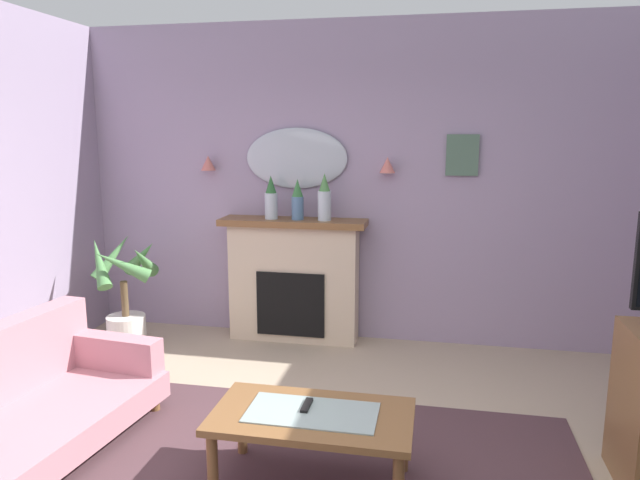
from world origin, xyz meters
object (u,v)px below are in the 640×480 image
framed_picture (462,155)px  floral_couch (14,408)px  mantel_vase_right (324,199)px  wall_sconce_left (208,163)px  tv_remote (308,406)px  coffee_table (312,422)px  potted_plant_corner_palm (125,294)px  wall_mirror (296,158)px  fireplace (294,281)px  mantel_vase_left (271,199)px  wall_sconce_right (387,165)px  mantel_vase_centre (298,200)px

framed_picture → floral_couch: framed_picture is taller
mantel_vase_right → wall_sconce_left: bearing=174.0°
wall_sconce_left → tv_remote: 2.99m
tv_remote → floral_couch: size_ratio=0.09×
coffee_table → potted_plant_corner_palm: size_ratio=1.05×
wall_mirror → potted_plant_corner_palm: (-1.44, -0.67, -1.20)m
wall_mirror → potted_plant_corner_palm: bearing=-155.0°
fireplace → potted_plant_corner_palm: fireplace is taller
mantel_vase_left → wall_mirror: (0.20, 0.17, 0.37)m
fireplace → floral_couch: bearing=-116.4°
coffee_table → potted_plant_corner_palm: potted_plant_corner_palm is taller
tv_remote → potted_plant_corner_palm: bearing=140.8°
mantel_vase_right → tv_remote: mantel_vase_right is taller
mantel_vase_right → wall_sconce_right: bearing=12.3°
wall_sconce_left → tv_remote: size_ratio=0.88×
mantel_vase_centre → tv_remote: size_ratio=2.33×
wall_sconce_left → tv_remote: bearing=-57.4°
mantel_vase_right → coffee_table: 2.47m
fireplace → framed_picture: framed_picture is taller
potted_plant_corner_palm → wall_sconce_right: bearing=15.1°
fireplace → wall_mirror: size_ratio=1.42×
wall_mirror → tv_remote: size_ratio=6.00×
mantel_vase_left → wall_sconce_right: size_ratio=2.86×
mantel_vase_centre → wall_sconce_left: 0.96m
wall_sconce_left → potted_plant_corner_palm: (-0.59, -0.62, -1.15)m
fireplace → potted_plant_corner_palm: (-1.44, -0.53, -0.06)m
mantel_vase_centre → wall_mirror: wall_mirror is taller
wall_mirror → wall_sconce_right: 0.85m
mantel_vase_centre → mantel_vase_right: (0.25, -0.00, 0.02)m
wall_mirror → wall_sconce_left: bearing=-176.6°
potted_plant_corner_palm → tv_remote: bearing=-39.2°
wall_sconce_left → tv_remote: (1.47, -2.30, -1.21)m
mantel_vase_left → floral_couch: bearing=-112.5°
wall_sconce_right → floral_couch: (-2.01, -2.42, -1.34)m
mantel_vase_left → mantel_vase_right: bearing=0.0°
mantel_vase_right → tv_remote: (0.32, -2.18, -0.90)m
mantel_vase_left → wall_sconce_left: bearing=169.5°
coffee_table → tv_remote: 0.09m
wall_mirror → mantel_vase_left: bearing=-139.6°
wall_sconce_right → wall_mirror: bearing=176.6°
mantel_vase_left → floral_couch: (-0.96, -2.30, -1.02)m
wall_mirror → wall_sconce_left: size_ratio=6.86×
framed_picture → mantel_vase_right: bearing=-171.5°
coffee_table → mantel_vase_left: bearing=111.1°
wall_sconce_left → framed_picture: bearing=1.5°
potted_plant_corner_palm → floral_couch: bearing=-81.1°
mantel_vase_left → potted_plant_corner_palm: size_ratio=0.38×
framed_picture → potted_plant_corner_palm: framed_picture is taller
mantel_vase_centre → potted_plant_corner_palm: 1.78m
mantel_vase_left → potted_plant_corner_palm: (-1.24, -0.50, -0.84)m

